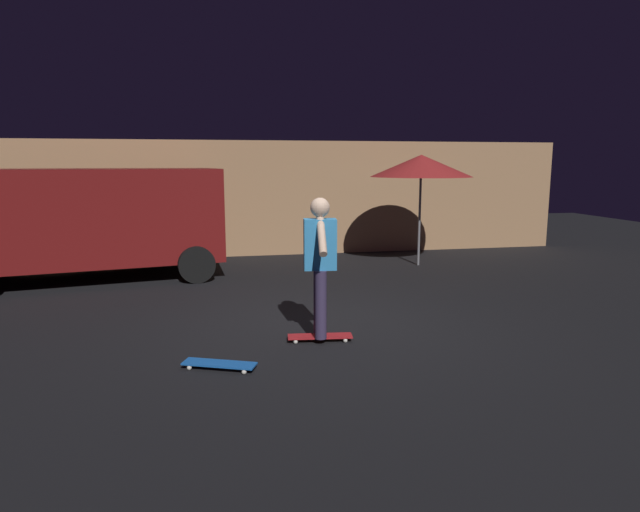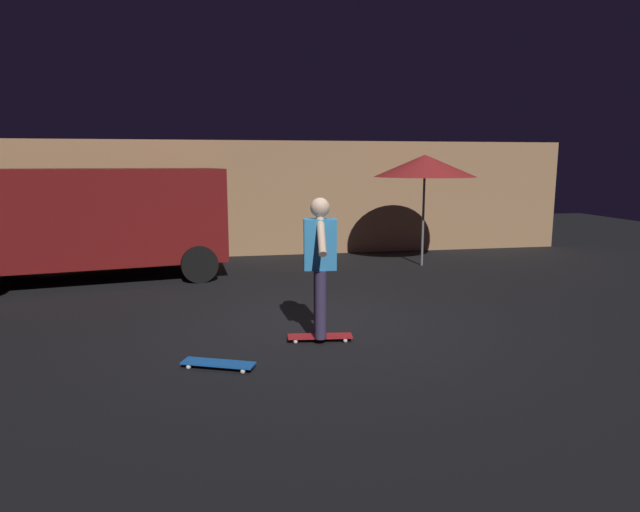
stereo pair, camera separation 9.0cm
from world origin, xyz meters
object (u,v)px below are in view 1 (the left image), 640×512
(patio_umbrella, at_px, (421,166))
(skateboard_ridden, at_px, (320,337))
(parked_van, at_px, (89,217))
(skateboard_spare, at_px, (219,364))
(skater, at_px, (320,257))

(patio_umbrella, distance_m, skateboard_ridden, 5.75)
(parked_van, height_order, skateboard_ridden, parked_van)
(parked_van, relative_size, patio_umbrella, 2.11)
(patio_umbrella, distance_m, skateboard_spare, 6.97)
(parked_van, xyz_separation_m, skateboard_ridden, (3.42, -4.35, -1.11))
(skater, bearing_deg, skateboard_ridden, 180.00)
(patio_umbrella, relative_size, skateboard_ridden, 2.88)
(skateboard_ridden, height_order, skater, skater)
(patio_umbrella, bearing_deg, skateboard_ridden, -124.22)
(skateboard_ridden, xyz_separation_m, skateboard_spare, (-1.22, -0.69, 0.00))
(patio_umbrella, xyz_separation_m, skateboard_ridden, (-3.03, -4.46, -2.02))
(skateboard_ridden, relative_size, skater, 0.48)
(skateboard_ridden, xyz_separation_m, skater, (0.00, 0.00, 0.98))
(parked_van, height_order, skater, parked_van)
(skateboard_ridden, relative_size, skateboard_spare, 1.00)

